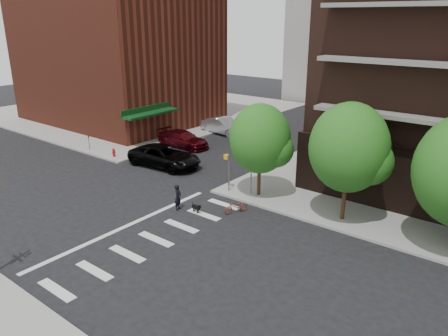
% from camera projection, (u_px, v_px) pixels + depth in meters
% --- Properties ---
extents(ground, '(120.00, 120.00, 0.00)m').
position_uv_depth(ground, '(121.00, 224.00, 25.62)').
color(ground, black).
rests_on(ground, ground).
extents(sidewalk_nw, '(31.00, 33.00, 0.15)m').
position_uv_depth(sidewalk_nw, '(143.00, 109.00, 57.38)').
color(sidewalk_nw, gray).
rests_on(sidewalk_nw, ground).
extents(crosswalk, '(3.85, 13.00, 0.01)m').
position_uv_depth(crosswalk, '(146.00, 235.00, 24.32)').
color(crosswalk, silver).
rests_on(crosswalk, ground).
extents(midrise_nw, '(21.40, 15.50, 20.00)m').
position_uv_depth(midrise_nw, '(115.00, 30.00, 48.53)').
color(midrise_nw, maroon).
rests_on(midrise_nw, sidewalk_nw).
extents(tree_a, '(4.00, 4.00, 5.90)m').
position_uv_depth(tree_a, '(260.00, 139.00, 28.24)').
color(tree_a, '#301E11').
rests_on(tree_a, sidewalk_ne).
extents(tree_b, '(4.50, 4.50, 6.65)m').
position_uv_depth(tree_b, '(349.00, 148.00, 24.55)').
color(tree_b, '#301E11').
rests_on(tree_b, sidewalk_ne).
extents(pedestrian_signal, '(2.18, 0.67, 2.60)m').
position_uv_depth(pedestrian_signal, '(234.00, 168.00, 29.52)').
color(pedestrian_signal, slate).
rests_on(pedestrian_signal, sidewalk_ne).
extents(fire_hydrant, '(0.24, 0.24, 0.73)m').
position_uv_depth(fire_hydrant, '(114.00, 152.00, 37.38)').
color(fire_hydrant, '#A50C0C').
rests_on(fire_hydrant, sidewalk_nw).
extents(parking_meter, '(0.10, 0.08, 1.32)m').
position_uv_depth(parking_meter, '(89.00, 141.00, 39.30)').
color(parking_meter, black).
rests_on(parking_meter, sidewalk_nw).
extents(parked_car_black, '(3.38, 6.40, 1.71)m').
position_uv_depth(parked_car_black, '(165.00, 156.00, 35.23)').
color(parked_car_black, black).
rests_on(parked_car_black, ground).
extents(parked_car_maroon, '(2.29, 5.29, 1.52)m').
position_uv_depth(parked_car_maroon, '(183.00, 139.00, 40.56)').
color(parked_car_maroon, '#43070D').
rests_on(parked_car_maroon, ground).
extents(parked_car_silver, '(2.32, 5.39, 1.72)m').
position_uv_depth(parked_car_silver, '(224.00, 126.00, 45.02)').
color(parked_car_silver, '#A7A7AD').
rests_on(parked_car_silver, ground).
extents(scooter, '(1.13, 1.69, 0.84)m').
position_uv_depth(scooter, '(236.00, 207.00, 26.94)').
color(scooter, maroon).
rests_on(scooter, ground).
extents(dog_walker, '(0.71, 0.59, 1.67)m').
position_uv_depth(dog_walker, '(178.00, 197.00, 27.28)').
color(dog_walker, black).
rests_on(dog_walker, ground).
extents(dog, '(0.69, 0.25, 0.57)m').
position_uv_depth(dog, '(196.00, 207.00, 26.99)').
color(dog, black).
rests_on(dog, ground).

